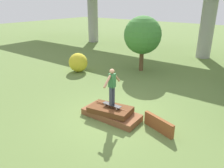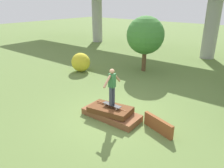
% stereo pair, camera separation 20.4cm
% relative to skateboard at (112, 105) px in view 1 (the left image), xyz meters
% --- Properties ---
extents(ground_plane, '(80.00, 80.00, 0.00)m').
position_rel_skateboard_xyz_m(ground_plane, '(-0.07, 0.05, -0.60)').
color(ground_plane, olive).
extents(scrap_pile, '(2.39, 1.15, 0.53)m').
position_rel_skateboard_xyz_m(scrap_pile, '(-0.08, 0.03, -0.39)').
color(scrap_pile, brown).
rests_on(scrap_pile, ground_plane).
extents(scrap_plank_loose, '(1.31, 0.53, 0.52)m').
position_rel_skateboard_xyz_m(scrap_plank_loose, '(1.88, 0.32, -0.34)').
color(scrap_plank_loose, brown).
rests_on(scrap_plank_loose, ground_plane).
extents(skateboard, '(0.82, 0.21, 0.09)m').
position_rel_skateboard_xyz_m(skateboard, '(0.00, 0.00, 0.00)').
color(skateboard, black).
rests_on(skateboard, scrap_pile).
extents(skater, '(0.22, 1.00, 1.47)m').
position_rel_skateboard_xyz_m(skater, '(-0.00, 0.00, 0.85)').
color(skater, '#383D4C').
rests_on(skater, skateboard).
extents(tree_behind_right, '(2.41, 2.41, 3.57)m').
position_rel_skateboard_xyz_m(tree_behind_right, '(-2.32, 6.28, 1.75)').
color(tree_behind_right, brown).
rests_on(tree_behind_right, ground_plane).
extents(bush_yellow_flowering, '(1.23, 1.23, 1.23)m').
position_rel_skateboard_xyz_m(bush_yellow_flowering, '(-5.51, 3.56, 0.02)').
color(bush_yellow_flowering, gold).
rests_on(bush_yellow_flowering, ground_plane).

